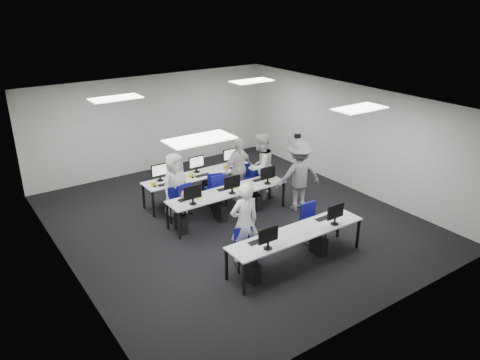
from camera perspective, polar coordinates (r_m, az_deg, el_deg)
room at (r=11.21m, az=-0.93°, el=1.94°), size 9.00×9.02×3.00m
ceiling_panels at (r=10.78m, az=-0.98°, el=9.37°), size 5.20×4.60×0.02m
desk_front at (r=9.81m, az=6.95°, el=-6.58°), size 3.20×0.70×0.73m
desk_mid at (r=11.67m, az=-1.45°, el=-1.56°), size 3.20×0.70×0.73m
desk_back at (r=12.77m, az=-4.89°, el=0.53°), size 3.20×0.70×0.73m
equipment_front at (r=9.85m, az=6.08°, el=-8.59°), size 2.51×0.41×1.19m
equipment_mid at (r=11.69m, az=-2.17°, el=-3.25°), size 2.91×0.41×1.19m
equipment_back at (r=13.00m, az=-4.16°, el=-0.59°), size 2.91×0.41×1.19m
chair_0 at (r=9.80m, az=0.64°, el=-9.24°), size 0.54×0.56×0.84m
chair_1 at (r=10.85m, az=8.80°, el=-6.07°), size 0.46×0.50×0.91m
chair_2 at (r=11.84m, az=-7.79°, el=-3.65°), size 0.49×0.52×0.81m
chair_3 at (r=12.39m, az=-2.81°, el=-2.14°), size 0.57×0.60×0.89m
chair_4 at (r=12.85m, az=0.71°, el=-1.08°), size 0.53×0.57×0.96m
chair_5 at (r=12.08m, az=-7.28°, el=-2.96°), size 0.50×0.54×0.89m
chair_6 at (r=12.50m, az=-3.02°, el=-1.84°), size 0.50×0.53×0.93m
chair_7 at (r=13.07m, az=1.23°, el=-0.74°), size 0.57×0.60×0.91m
handbag at (r=11.23m, az=-6.52°, el=-1.71°), size 0.31×0.20×0.25m
student_0 at (r=9.74m, az=0.54°, el=-5.23°), size 0.69×0.49×1.78m
student_1 at (r=12.69m, az=2.52°, el=1.63°), size 1.03×0.89×1.85m
student_2 at (r=11.90m, az=-7.89°, el=-0.55°), size 0.91×0.72×1.64m
student_3 at (r=12.62m, az=-0.20°, el=1.27°), size 1.10×0.65×1.75m
photographer at (r=12.14m, az=7.16°, el=0.56°), size 1.36×1.01×1.88m
dslr_camera at (r=11.96m, az=7.03°, el=5.34°), size 0.18×0.21×0.10m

